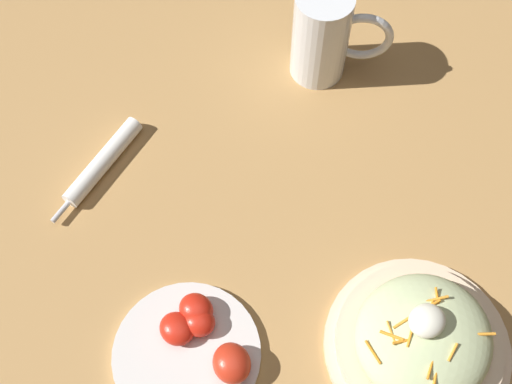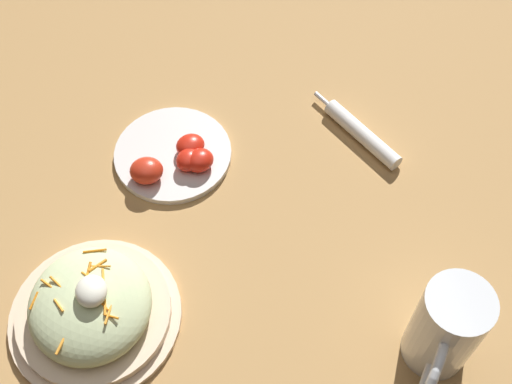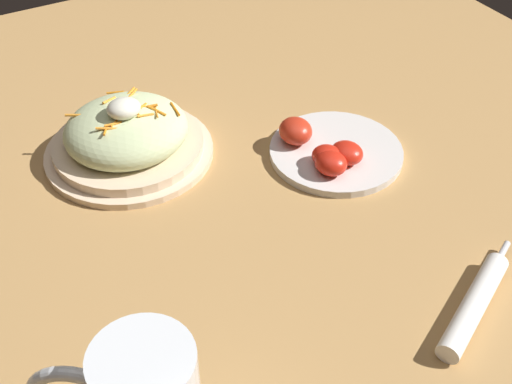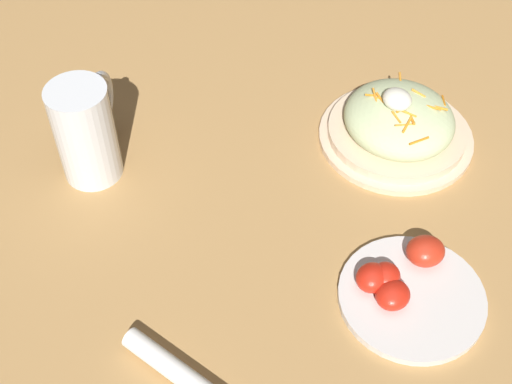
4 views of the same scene
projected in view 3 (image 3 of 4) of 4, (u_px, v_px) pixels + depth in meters
ground_plane at (233, 215)px, 0.85m from camera, size 1.43×1.43×0.00m
salad_plate at (127, 137)px, 0.93m from camera, size 0.24×0.24×0.10m
napkin_roll at (475, 304)px, 0.72m from camera, size 0.18×0.10×0.03m
tomato_plate at (330, 150)px, 0.93m from camera, size 0.19×0.19×0.05m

